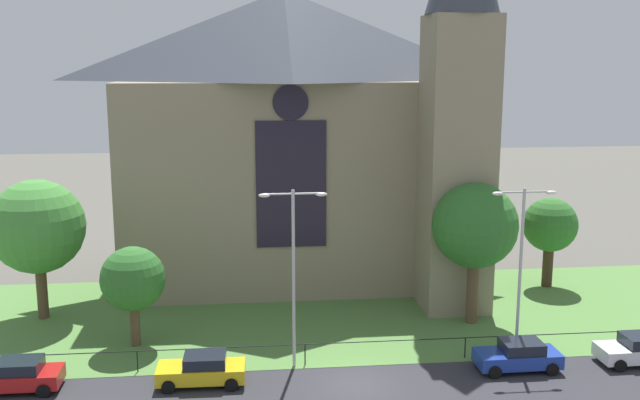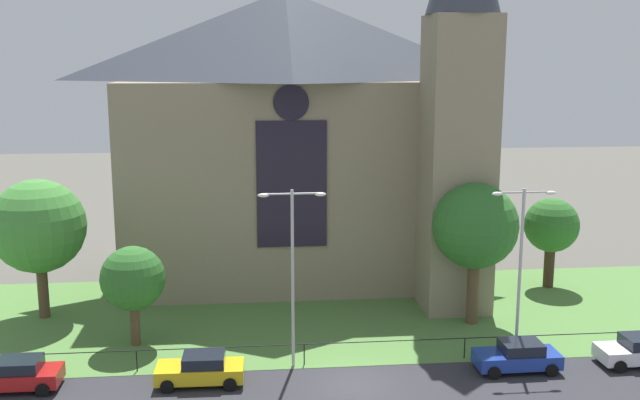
{
  "view_description": "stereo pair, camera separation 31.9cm",
  "coord_description": "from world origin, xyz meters",
  "px_view_note": "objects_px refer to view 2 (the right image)",
  "views": [
    {
      "loc": [
        -5.21,
        -32.64,
        15.54
      ],
      "look_at": [
        -0.9,
        8.0,
        7.54
      ],
      "focal_mm": 41.04,
      "sensor_mm": 36.0,
      "label": 1
    },
    {
      "loc": [
        -4.89,
        -32.68,
        15.54
      ],
      "look_at": [
        -0.9,
        8.0,
        7.54
      ],
      "focal_mm": 41.04,
      "sensor_mm": 36.0,
      "label": 2
    }
  ],
  "objects_px": {
    "tree_right_near": "(475,227)",
    "parked_car_white": "(640,350)",
    "parked_car_blue": "(518,356)",
    "church_building": "(298,134)",
    "streetlamp_near": "(293,257)",
    "parked_car_red": "(16,374)",
    "tree_right_far": "(551,226)",
    "streetlamp_far": "(521,253)",
    "parked_car_yellow": "(201,369)",
    "tree_left_far": "(38,227)",
    "tree_left_near": "(133,279)"
  },
  "relations": [
    {
      "from": "parked_car_red",
      "to": "parked_car_yellow",
      "type": "distance_m",
      "value": 8.7
    },
    {
      "from": "church_building",
      "to": "tree_right_far",
      "type": "height_order",
      "value": "church_building"
    },
    {
      "from": "parked_car_yellow",
      "to": "tree_left_near",
      "type": "bearing_deg",
      "value": -52.64
    },
    {
      "from": "parked_car_yellow",
      "to": "tree_right_near",
      "type": "bearing_deg",
      "value": -155.04
    },
    {
      "from": "parked_car_blue",
      "to": "streetlamp_near",
      "type": "bearing_deg",
      "value": -8.78
    },
    {
      "from": "streetlamp_near",
      "to": "parked_car_yellow",
      "type": "height_order",
      "value": "streetlamp_near"
    },
    {
      "from": "tree_left_near",
      "to": "tree_left_far",
      "type": "relative_size",
      "value": 0.65
    },
    {
      "from": "parked_car_blue",
      "to": "church_building",
      "type": "bearing_deg",
      "value": -60.35
    },
    {
      "from": "tree_right_far",
      "to": "parked_car_red",
      "type": "bearing_deg",
      "value": -157.86
    },
    {
      "from": "tree_left_near",
      "to": "parked_car_yellow",
      "type": "height_order",
      "value": "tree_left_near"
    },
    {
      "from": "tree_left_near",
      "to": "parked_car_blue",
      "type": "xyz_separation_m",
      "value": [
        19.68,
        -5.32,
        -3.01
      ]
    },
    {
      "from": "parked_car_blue",
      "to": "streetlamp_far",
      "type": "bearing_deg",
      "value": -108.11
    },
    {
      "from": "tree_left_far",
      "to": "parked_car_blue",
      "type": "distance_m",
      "value": 28.25
    },
    {
      "from": "tree_left_far",
      "to": "parked_car_white",
      "type": "bearing_deg",
      "value": -17.43
    },
    {
      "from": "church_building",
      "to": "streetlamp_far",
      "type": "bearing_deg",
      "value": -55.91
    },
    {
      "from": "tree_left_far",
      "to": "parked_car_blue",
      "type": "height_order",
      "value": "tree_left_far"
    },
    {
      "from": "streetlamp_near",
      "to": "streetlamp_far",
      "type": "distance_m",
      "value": 11.75
    },
    {
      "from": "tree_left_far",
      "to": "streetlamp_far",
      "type": "height_order",
      "value": "streetlamp_far"
    },
    {
      "from": "tree_left_far",
      "to": "streetlamp_near",
      "type": "xyz_separation_m",
      "value": [
        14.62,
        -8.65,
        0.1
      ]
    },
    {
      "from": "parked_car_white",
      "to": "tree_right_far",
      "type": "bearing_deg",
      "value": -93.24
    },
    {
      "from": "tree_right_far",
      "to": "parked_car_blue",
      "type": "distance_m",
      "value": 15.26
    },
    {
      "from": "tree_left_far",
      "to": "parked_car_red",
      "type": "bearing_deg",
      "value": -82.29
    },
    {
      "from": "streetlamp_near",
      "to": "parked_car_red",
      "type": "distance_m",
      "value": 14.24
    },
    {
      "from": "church_building",
      "to": "streetlamp_near",
      "type": "xyz_separation_m",
      "value": [
        -1.34,
        -15.38,
        -4.52
      ]
    },
    {
      "from": "church_building",
      "to": "parked_car_yellow",
      "type": "bearing_deg",
      "value": -109.14
    },
    {
      "from": "tree_right_near",
      "to": "parked_car_red",
      "type": "distance_m",
      "value": 25.6
    },
    {
      "from": "parked_car_blue",
      "to": "parked_car_white",
      "type": "bearing_deg",
      "value": -179.57
    },
    {
      "from": "parked_car_red",
      "to": "parked_car_yellow",
      "type": "xyz_separation_m",
      "value": [
        8.69,
        -0.24,
        0.0
      ]
    },
    {
      "from": "tree_right_far",
      "to": "parked_car_yellow",
      "type": "distance_m",
      "value": 26.57
    },
    {
      "from": "streetlamp_near",
      "to": "parked_car_white",
      "type": "distance_m",
      "value": 18.5
    },
    {
      "from": "tree_right_near",
      "to": "parked_car_white",
      "type": "xyz_separation_m",
      "value": [
        6.79,
        -6.68,
        -5.13
      ]
    },
    {
      "from": "tree_left_near",
      "to": "tree_right_far",
      "type": "xyz_separation_m",
      "value": [
        26.74,
        7.74,
        0.52
      ]
    },
    {
      "from": "tree_right_near",
      "to": "streetlamp_near",
      "type": "relative_size",
      "value": 0.92
    },
    {
      "from": "church_building",
      "to": "tree_right_near",
      "type": "bearing_deg",
      "value": -46.76
    },
    {
      "from": "parked_car_yellow",
      "to": "streetlamp_far",
      "type": "bearing_deg",
      "value": -172.96
    },
    {
      "from": "tree_left_near",
      "to": "tree_right_far",
      "type": "bearing_deg",
      "value": 16.15
    },
    {
      "from": "streetlamp_near",
      "to": "parked_car_white",
      "type": "height_order",
      "value": "streetlamp_near"
    },
    {
      "from": "parked_car_yellow",
      "to": "tree_left_far",
      "type": "bearing_deg",
      "value": -44.38
    },
    {
      "from": "church_building",
      "to": "tree_right_near",
      "type": "xyz_separation_m",
      "value": [
        9.61,
        -10.22,
        -4.4
      ]
    },
    {
      "from": "tree_left_near",
      "to": "tree_left_far",
      "type": "xyz_separation_m",
      "value": [
        -6.17,
        4.95,
        1.9
      ]
    },
    {
      "from": "streetlamp_near",
      "to": "parked_car_yellow",
      "type": "xyz_separation_m",
      "value": [
        -4.57,
        -1.65,
        -5.01
      ]
    },
    {
      "from": "parked_car_red",
      "to": "parked_car_blue",
      "type": "height_order",
      "value": "same"
    },
    {
      "from": "parked_car_red",
      "to": "tree_right_far",
      "type": "bearing_deg",
      "value": -157.6
    },
    {
      "from": "parked_car_yellow",
      "to": "parked_car_white",
      "type": "xyz_separation_m",
      "value": [
        22.31,
        0.13,
        0.0
      ]
    },
    {
      "from": "streetlamp_near",
      "to": "church_building",
      "type": "bearing_deg",
      "value": 85.02
    },
    {
      "from": "church_building",
      "to": "tree_right_near",
      "type": "distance_m",
      "value": 14.7
    },
    {
      "from": "streetlamp_far",
      "to": "parked_car_blue",
      "type": "relative_size",
      "value": 2.14
    },
    {
      "from": "tree_right_far",
      "to": "parked_car_white",
      "type": "xyz_separation_m",
      "value": [
        -0.55,
        -12.95,
        -3.53
      ]
    },
    {
      "from": "church_building",
      "to": "tree_left_near",
      "type": "relative_size",
      "value": 4.69
    },
    {
      "from": "tree_left_near",
      "to": "parked_car_red",
      "type": "height_order",
      "value": "tree_left_near"
    }
  ]
}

